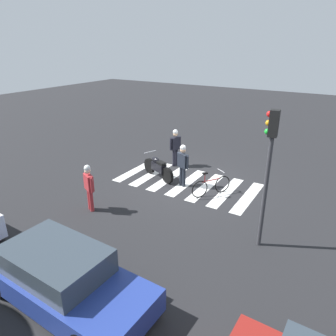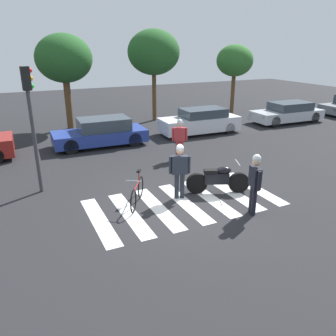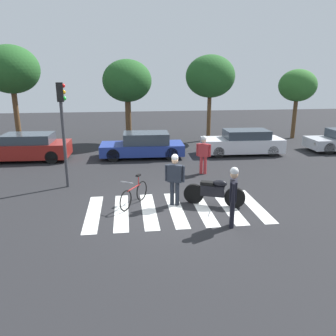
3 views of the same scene
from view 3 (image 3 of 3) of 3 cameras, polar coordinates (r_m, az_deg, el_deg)
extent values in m
plane|color=#232326|center=(11.14, 1.36, -7.08)|extent=(60.00, 60.00, 0.00)
cylinder|color=black|center=(11.40, 11.40, -4.99)|extent=(0.69, 0.39, 0.69)
cylinder|color=black|center=(11.55, 4.45, -4.42)|extent=(0.69, 0.39, 0.69)
cube|color=black|center=(11.40, 7.69, -3.85)|extent=(0.85, 0.56, 0.36)
ellipsoid|color=black|center=(11.28, 8.89, -2.65)|extent=(0.54, 0.41, 0.24)
cube|color=black|center=(11.34, 6.73, -2.62)|extent=(0.50, 0.39, 0.12)
cylinder|color=#A5A5AD|center=(11.17, 11.19, -1.60)|extent=(0.27, 0.59, 0.04)
torus|color=black|center=(10.98, -7.27, -5.58)|extent=(0.41, 0.62, 0.71)
torus|color=black|center=(11.82, -4.53, -3.91)|extent=(0.41, 0.62, 0.71)
cylinder|color=maroon|center=(11.30, -5.89, -3.38)|extent=(0.48, 0.72, 0.04)
cylinder|color=maroon|center=(11.50, -5.10, -2.12)|extent=(0.04, 0.04, 0.34)
cube|color=black|center=(11.45, -5.12, -1.26)|extent=(0.19, 0.22, 0.06)
cylinder|color=#99999E|center=(10.86, -7.08, -2.45)|extent=(0.40, 0.27, 0.03)
cylinder|color=black|center=(9.88, 10.94, -7.82)|extent=(0.14, 0.14, 0.84)
cylinder|color=black|center=(10.05, 10.94, -7.41)|extent=(0.14, 0.14, 0.84)
cube|color=black|center=(9.70, 11.16, -3.70)|extent=(0.34, 0.53, 0.60)
sphere|color=tan|center=(9.56, 11.31, -1.14)|extent=(0.23, 0.23, 0.23)
cylinder|color=black|center=(9.43, 11.17, -4.30)|extent=(0.09, 0.09, 0.57)
cylinder|color=black|center=(9.98, 11.16, -3.14)|extent=(0.09, 0.09, 0.57)
sphere|color=white|center=(9.54, 11.34, -0.55)|extent=(0.24, 0.24, 0.24)
cylinder|color=#1E232D|center=(11.32, 1.60, -4.44)|extent=(0.14, 0.14, 0.83)
cylinder|color=#1E232D|center=(11.35, 0.71, -4.37)|extent=(0.14, 0.14, 0.83)
cube|color=#1E232D|center=(11.11, 1.17, -0.95)|extent=(0.53, 0.36, 0.59)
sphere|color=tan|center=(10.98, 1.19, 1.29)|extent=(0.23, 0.23, 0.23)
cylinder|color=#1E232D|center=(11.05, 2.66, -1.05)|extent=(0.09, 0.09, 0.56)
cylinder|color=#1E232D|center=(11.17, -0.30, -0.85)|extent=(0.09, 0.09, 0.56)
sphere|color=white|center=(10.96, 1.19, 1.81)|extent=(0.24, 0.24, 0.24)
cylinder|color=#B22D33|center=(14.93, 6.39, 0.47)|extent=(0.14, 0.14, 0.80)
cylinder|color=#B22D33|center=(14.97, 5.72, 0.53)|extent=(0.14, 0.14, 0.80)
cube|color=#B22D33|center=(14.78, 6.13, 3.07)|extent=(0.51, 0.38, 0.57)
sphere|color=beige|center=(14.70, 6.18, 4.72)|extent=(0.22, 0.22, 0.22)
cylinder|color=#B22D33|center=(14.73, 7.21, 2.99)|extent=(0.09, 0.09, 0.54)
cylinder|color=#B22D33|center=(14.84, 5.05, 3.15)|extent=(0.09, 0.09, 0.54)
sphere|color=white|center=(14.68, 6.19, 5.10)|extent=(0.23, 0.23, 0.23)
cube|color=silver|center=(11.09, -12.70, -7.58)|extent=(0.45, 3.00, 0.01)
cube|color=silver|center=(11.03, -8.00, -7.46)|extent=(0.45, 3.00, 0.01)
cube|color=silver|center=(11.05, -3.30, -7.28)|extent=(0.45, 3.00, 0.01)
cube|color=silver|center=(11.14, 1.36, -7.06)|extent=(0.45, 3.00, 0.01)
cube|color=silver|center=(11.30, 5.91, -6.80)|extent=(0.45, 3.00, 0.01)
cube|color=silver|center=(11.53, 10.30, -6.51)|extent=(0.45, 3.00, 0.01)
cube|color=silver|center=(11.82, 14.49, -6.19)|extent=(0.45, 3.00, 0.01)
cylinder|color=black|center=(20.06, -26.76, 2.61)|extent=(0.65, 0.24, 0.65)
cylinder|color=black|center=(17.62, -19.34, 1.78)|extent=(0.65, 0.24, 0.65)
cylinder|color=black|center=(19.16, -18.23, 2.96)|extent=(0.65, 0.24, 0.65)
cube|color=maroon|center=(18.75, -23.36, 2.90)|extent=(4.55, 1.99, 0.75)
cube|color=#333D47|center=(18.57, -22.91, 4.74)|extent=(2.48, 1.70, 0.45)
cylinder|color=black|center=(17.22, -9.40, 2.19)|extent=(0.67, 0.24, 0.67)
cylinder|color=black|center=(18.72, -9.09, 3.31)|extent=(0.67, 0.24, 0.67)
cylinder|color=black|center=(17.26, 0.57, 2.44)|extent=(0.67, 0.24, 0.67)
cylinder|color=black|center=(18.76, 0.08, 3.54)|extent=(0.67, 0.24, 0.67)
cube|color=navy|center=(17.90, -4.46, 3.33)|extent=(4.46, 1.91, 0.57)
cube|color=#333D47|center=(17.78, -3.79, 5.17)|extent=(2.43, 1.64, 0.58)
cube|color=#F2EDCC|center=(17.43, -11.57, 3.00)|extent=(0.09, 0.20, 0.12)
cube|color=#F2EDCC|center=(18.53, -11.22, 3.78)|extent=(0.09, 0.20, 0.12)
cylinder|color=black|center=(17.96, 8.66, 2.70)|extent=(0.61, 0.24, 0.60)
cylinder|color=black|center=(19.33, 7.65, 3.67)|extent=(0.61, 0.24, 0.60)
cylinder|color=black|center=(18.91, 17.53, 2.80)|extent=(0.61, 0.24, 0.60)
cylinder|color=black|center=(20.21, 15.98, 3.73)|extent=(0.61, 0.24, 0.60)
cube|color=silver|center=(19.00, 12.58, 3.93)|extent=(4.46, 1.81, 0.73)
cube|color=#333D47|center=(18.96, 13.32, 5.70)|extent=(2.43, 1.54, 0.46)
cube|color=#F2EDCC|center=(17.92, 6.49, 3.86)|extent=(0.09, 0.20, 0.12)
cube|color=#F2EDCC|center=(18.94, 5.84, 4.53)|extent=(0.09, 0.20, 0.12)
cylinder|color=black|center=(20.59, 25.88, 3.04)|extent=(0.67, 0.24, 0.66)
cylinder|color=black|center=(21.90, 23.83, 3.96)|extent=(0.67, 0.24, 0.66)
cube|color=#F2EDCC|center=(20.37, 23.99, 3.80)|extent=(0.09, 0.20, 0.12)
cube|color=#F2EDCC|center=(21.35, 22.54, 4.46)|extent=(0.09, 0.20, 0.12)
cylinder|color=#38383D|center=(13.44, -17.34, 3.68)|extent=(0.12, 0.12, 3.34)
cube|color=black|center=(13.19, -18.08, 12.28)|extent=(0.27, 0.27, 0.70)
sphere|color=red|center=(13.17, -17.59, 13.33)|extent=(0.16, 0.16, 0.16)
sphere|color=orange|center=(13.18, -17.50, 12.33)|extent=(0.16, 0.16, 0.16)
sphere|color=green|center=(13.19, -17.42, 11.34)|extent=(0.16, 0.16, 0.16)
cylinder|color=brown|center=(22.86, -24.51, 7.76)|extent=(0.32, 0.32, 3.34)
ellipsoid|color=#235623|center=(22.70, -25.38, 15.07)|extent=(3.34, 3.34, 2.84)
cylinder|color=brown|center=(21.89, -6.81, 8.01)|extent=(0.37, 0.37, 2.77)
ellipsoid|color=#235623|center=(21.70, -7.04, 14.66)|extent=(3.08, 3.08, 2.62)
cylinder|color=brown|center=(22.57, 7.03, 8.52)|extent=(0.26, 0.26, 2.99)
ellipsoid|color=#235623|center=(22.39, 7.27, 15.36)|extent=(3.18, 3.18, 2.70)
cylinder|color=brown|center=(24.77, 20.85, 7.86)|extent=(0.28, 0.28, 2.65)
ellipsoid|color=#2D6628|center=(24.60, 21.37, 13.08)|extent=(2.50, 2.50, 2.13)
camera|label=1|loc=(21.52, -19.42, 18.44)|focal=33.57mm
camera|label=2|loc=(3.49, -68.77, 11.27)|focal=36.04mm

